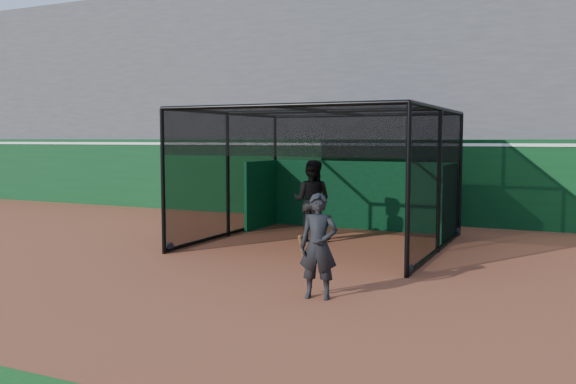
% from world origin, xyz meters
% --- Properties ---
extents(ground, '(120.00, 120.00, 0.00)m').
position_xyz_m(ground, '(0.00, 0.00, 0.00)').
color(ground, brown).
rests_on(ground, ground).
extents(outfield_wall, '(50.00, 0.50, 2.50)m').
position_xyz_m(outfield_wall, '(0.00, 8.50, 1.29)').
color(outfield_wall, '#0A3916').
rests_on(outfield_wall, ground).
extents(grandstand, '(50.00, 7.85, 8.95)m').
position_xyz_m(grandstand, '(0.00, 12.27, 4.48)').
color(grandstand, '#4C4C4F').
rests_on(grandstand, ground).
extents(batting_cage, '(5.49, 5.57, 3.17)m').
position_xyz_m(batting_cage, '(1.12, 3.96, 1.58)').
color(batting_cage, black).
rests_on(batting_cage, ground).
extents(batter, '(1.02, 0.82, 2.00)m').
position_xyz_m(batter, '(0.67, 4.19, 1.00)').
color(batter, black).
rests_on(batter, ground).
extents(on_deck_player, '(0.67, 0.50, 1.67)m').
position_xyz_m(on_deck_player, '(2.91, -0.80, 0.83)').
color(on_deck_player, black).
rests_on(on_deck_player, ground).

